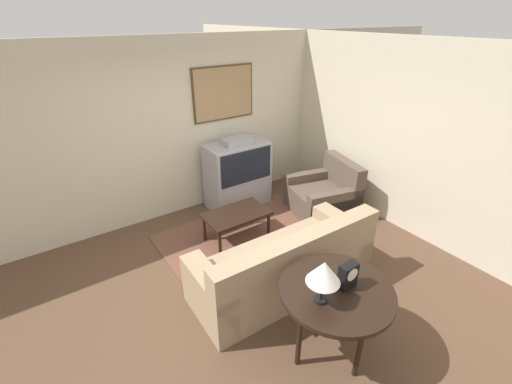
{
  "coord_description": "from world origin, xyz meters",
  "views": [
    {
      "loc": [
        -1.75,
        -2.72,
        2.94
      ],
      "look_at": [
        0.62,
        0.73,
        0.75
      ],
      "focal_mm": 24.0,
      "sensor_mm": 36.0,
      "label": 1
    }
  ],
  "objects": [
    {
      "name": "area_rug",
      "position": [
        0.49,
        0.85,
        0.01
      ],
      "size": [
        2.39,
        1.56,
        0.01
      ],
      "color": "brown",
      "rests_on": "ground_plane"
    },
    {
      "name": "coffee_table",
      "position": [
        0.35,
        0.84,
        0.39
      ],
      "size": [
        0.9,
        0.55,
        0.44
      ],
      "color": "black",
      "rests_on": "ground_plane"
    },
    {
      "name": "tv",
      "position": [
        0.92,
        1.72,
        0.56
      ],
      "size": [
        1.02,
        0.57,
        1.19
      ],
      "color": "#9E9EA3",
      "rests_on": "ground_plane"
    },
    {
      "name": "ground_plane",
      "position": [
        0.0,
        0.0,
        0.0
      ],
      "size": [
        12.0,
        12.0,
        0.0
      ],
      "primitive_type": "plane",
      "color": "brown"
    },
    {
      "name": "wall_back",
      "position": [
        0.02,
        2.13,
        1.36
      ],
      "size": [
        12.0,
        0.1,
        2.7
      ],
      "color": "beige",
      "rests_on": "ground_plane"
    },
    {
      "name": "wall_right",
      "position": [
        2.63,
        0.0,
        1.35
      ],
      "size": [
        0.06,
        12.0,
        2.7
      ],
      "color": "beige",
      "rests_on": "ground_plane"
    },
    {
      "name": "table_lamp",
      "position": [
        -0.09,
        -1.27,
        1.09
      ],
      "size": [
        0.29,
        0.29,
        0.41
      ],
      "color": "black",
      "rests_on": "console_table"
    },
    {
      "name": "couch",
      "position": [
        0.31,
        -0.32,
        0.32
      ],
      "size": [
        2.18,
        0.89,
        0.89
      ],
      "rotation": [
        0.0,
        0.0,
        3.13
      ],
      "color": "#9E8466",
      "rests_on": "ground_plane"
    },
    {
      "name": "armchair",
      "position": [
        1.96,
        0.72,
        0.28
      ],
      "size": [
        1.12,
        1.13,
        0.87
      ],
      "rotation": [
        0.0,
        0.0,
        -1.81
      ],
      "color": "brown",
      "rests_on": "ground_plane"
    },
    {
      "name": "mantel_clock",
      "position": [
        0.22,
        -1.27,
        0.9
      ],
      "size": [
        0.17,
        0.1,
        0.24
      ],
      "color": "black",
      "rests_on": "console_table"
    },
    {
      "name": "console_table",
      "position": [
        0.13,
        -1.25,
        0.71
      ],
      "size": [
        1.02,
        1.02,
        0.78
      ],
      "color": "black",
      "rests_on": "ground_plane"
    }
  ]
}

